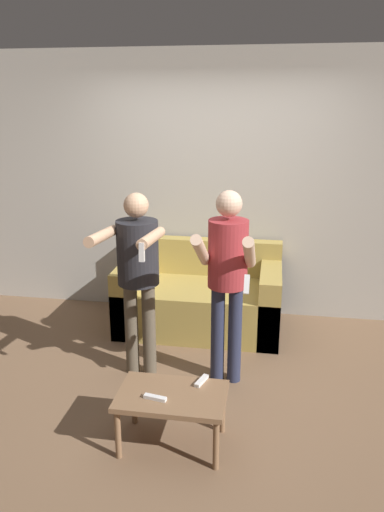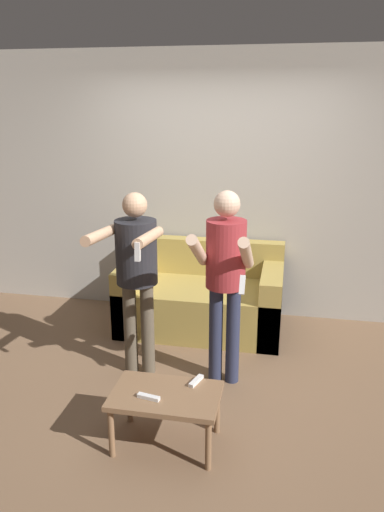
{
  "view_description": "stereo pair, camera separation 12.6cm",
  "coord_description": "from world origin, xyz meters",
  "px_view_note": "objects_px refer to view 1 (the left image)",
  "views": [
    {
      "loc": [
        0.58,
        -3.48,
        2.2
      ],
      "look_at": [
        -0.09,
        0.61,
        0.9
      ],
      "focal_mm": 35.0,
      "sensor_mm": 36.0,
      "label": 1
    },
    {
      "loc": [
        0.71,
        -3.46,
        2.2
      ],
      "look_at": [
        -0.09,
        0.61,
        0.9
      ],
      "focal_mm": 35.0,
      "sensor_mm": 36.0,
      "label": 2
    }
  ],
  "objects_px": {
    "couch": "(200,299)",
    "remote_near": "(155,398)",
    "person_standing_left": "(137,265)",
    "remote_far": "(201,381)",
    "person_standing_right": "(227,269)",
    "coffee_table": "(172,400)"
  },
  "relations": [
    {
      "from": "couch",
      "to": "remote_near",
      "type": "relative_size",
      "value": 10.26
    },
    {
      "from": "person_standing_left",
      "to": "remote_far",
      "type": "distance_m",
      "value": 1.08
    },
    {
      "from": "person_standing_left",
      "to": "person_standing_right",
      "type": "height_order",
      "value": "person_standing_right"
    },
    {
      "from": "remote_far",
      "to": "person_standing_right",
      "type": "bearing_deg",
      "value": 81.95
    },
    {
      "from": "person_standing_right",
      "to": "remote_far",
      "type": "distance_m",
      "value": 0.9
    },
    {
      "from": "couch",
      "to": "person_standing_right",
      "type": "distance_m",
      "value": 1.25
    },
    {
      "from": "couch",
      "to": "remote_far",
      "type": "distance_m",
      "value": 1.7
    },
    {
      "from": "person_standing_left",
      "to": "coffee_table",
      "type": "xyz_separation_m",
      "value": [
        0.44,
        -0.85,
        -0.63
      ]
    },
    {
      "from": "remote_near",
      "to": "coffee_table",
      "type": "bearing_deg",
      "value": 41.48
    },
    {
      "from": "coffee_table",
      "to": "remote_near",
      "type": "relative_size",
      "value": 4.59
    },
    {
      "from": "coffee_table",
      "to": "remote_near",
      "type": "height_order",
      "value": "remote_near"
    },
    {
      "from": "couch",
      "to": "person_standing_right",
      "type": "height_order",
      "value": "person_standing_right"
    },
    {
      "from": "couch",
      "to": "person_standing_left",
      "type": "xyz_separation_m",
      "value": [
        -0.36,
        -0.99,
        0.67
      ]
    },
    {
      "from": "couch",
      "to": "remote_near",
      "type": "xyz_separation_m",
      "value": [
        -0.0,
        -1.92,
        0.1
      ]
    },
    {
      "from": "remote_far",
      "to": "remote_near",
      "type": "bearing_deg",
      "value": -136.8
    },
    {
      "from": "remote_far",
      "to": "couch",
      "type": "bearing_deg",
      "value": 98.8
    },
    {
      "from": "coffee_table",
      "to": "remote_near",
      "type": "distance_m",
      "value": 0.14
    },
    {
      "from": "couch",
      "to": "remote_far",
      "type": "height_order",
      "value": "couch"
    },
    {
      "from": "couch",
      "to": "person_standing_left",
      "type": "distance_m",
      "value": 1.25
    },
    {
      "from": "person_standing_right",
      "to": "coffee_table",
      "type": "relative_size",
      "value": 2.22
    },
    {
      "from": "remote_near",
      "to": "person_standing_left",
      "type": "bearing_deg",
      "value": 110.83
    },
    {
      "from": "person_standing_left",
      "to": "person_standing_right",
      "type": "relative_size",
      "value": 0.98
    }
  ]
}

